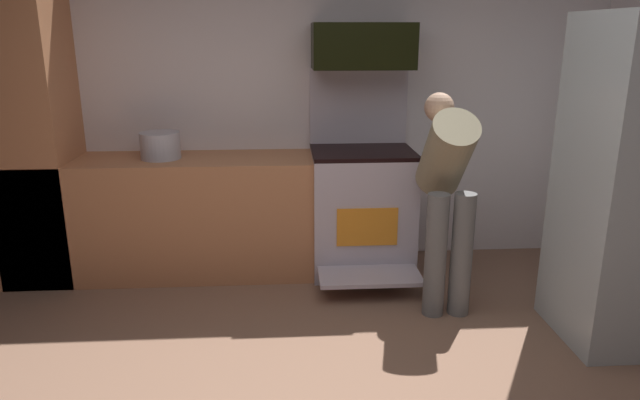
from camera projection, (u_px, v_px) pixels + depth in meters
wall_back at (291, 98)px, 4.54m from camera, size 5.20×0.12×2.60m
lower_cabinet_run at (175, 216)px, 4.38m from camera, size 2.40×0.60×0.90m
cabinet_column at (28, 140)px, 4.15m from camera, size 0.60×0.60×2.10m
oven_range at (361, 206)px, 4.44m from camera, size 0.76×0.98×1.54m
microwave at (363, 46)px, 4.19m from camera, size 0.74×0.38×0.33m
person_cook at (447, 186)px, 3.73m from camera, size 0.31×0.64×1.41m
stock_pot at (160, 146)px, 4.22m from camera, size 0.29×0.29×0.19m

